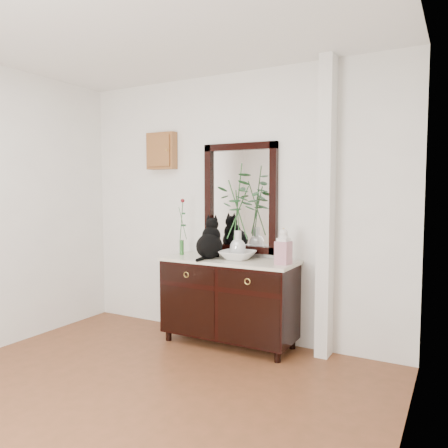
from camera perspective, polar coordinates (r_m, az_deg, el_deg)
The scene contains 11 objects.
ground_plane at distance 3.25m, azimuth -16.97°, elevation -23.82°, with size 3.60×4.00×0.02m, color brown.
wall_back at distance 4.48m, azimuth 1.02°, elevation 2.26°, with size 3.60×0.04×2.70m, color white.
pilaster at distance 4.03m, azimuth 13.18°, elevation 1.91°, with size 0.12×0.20×2.70m, color white.
sideboard at distance 4.33m, azimuth 0.64°, elevation -9.52°, with size 1.33×0.52×0.82m.
wall_mirror at distance 4.42m, azimuth 2.09°, elevation 3.40°, with size 0.80×0.06×1.10m.
key_cabinet at distance 4.91m, azimuth -8.13°, elevation 9.42°, with size 0.35×0.10×0.40m, color brown.
cat at distance 4.29m, azimuth -1.93°, elevation -1.80°, with size 0.29×0.35×0.41m, color black, non-canonical shape.
lotus_bowl at distance 4.23m, azimuth 1.80°, elevation -4.09°, with size 0.34×0.34×0.08m, color white.
vase_branches at distance 4.19m, azimuth 1.81°, elevation 1.82°, with size 0.44×0.44×0.92m, color silver, non-canonical shape.
bud_vase_rose at distance 4.54m, azimuth -5.57°, elevation -0.30°, with size 0.07×0.07×0.59m, color #30702F, non-canonical shape.
ginger_jar at distance 3.98m, azimuth 7.77°, elevation -2.86°, with size 0.12×0.12×0.33m, color silver, non-canonical shape.
Camera 1 is at (2.07, -1.99, 1.52)m, focal length 35.00 mm.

